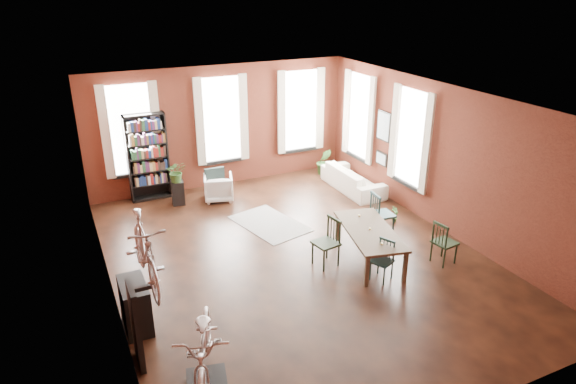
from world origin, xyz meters
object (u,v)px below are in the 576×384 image
dining_chair_b (326,243)px  dining_chair_d (382,214)px  dining_chair_a (382,261)px  console_table (135,306)px  dining_table (369,245)px  white_armchair (218,186)px  cream_sofa (353,175)px  bicycle_floor (203,319)px  dining_chair_c (445,242)px  bookshelf (148,157)px  bike_trainer (207,384)px  plant_stand (178,193)px

dining_chair_b → dining_chair_d: bearing=100.0°
dining_chair_a → console_table: bearing=-121.4°
dining_table → white_armchair: (-1.76, 4.15, 0.03)m
dining_chair_a → cream_sofa: size_ratio=0.37×
dining_chair_d → bicycle_floor: (-4.79, -2.80, 0.64)m
dining_table → cream_sofa: (1.67, 3.28, 0.08)m
white_armchair → console_table: bearing=73.4°
dining_chair_c → bookshelf: 7.32m
bike_trainer → console_table: console_table is taller
dining_chair_d → bicycle_floor: 5.58m
dining_chair_b → bike_trainer: dining_chair_b is taller
dining_table → dining_chair_b: 0.91m
dining_chair_d → bookshelf: bookshelf is taller
white_armchair → cream_sofa: 3.54m
dining_chair_c → console_table: (-5.83, 0.50, -0.04)m
bookshelf → white_armchair: size_ratio=3.06×
dining_chair_b → bike_trainer: 3.79m
cream_sofa → dining_table: bearing=153.0°
bookshelf → bicycle_floor: (-0.65, -6.98, 0.03)m
bookshelf → plant_stand: bearing=-51.7°
white_armchair → plant_stand: 1.01m
bike_trainer → plant_stand: (1.19, 6.32, 0.22)m
dining_chair_c → bike_trainer: bearing=95.8°
dining_table → plant_stand: (-2.75, 4.31, -0.03)m
dining_chair_b → dining_chair_d: 1.84m
bike_trainer → dining_chair_a: bearing=19.0°
dining_chair_a → dining_chair_c: dining_chair_c is taller
white_armchair → bicycle_floor: bicycle_floor is taller
dining_chair_a → dining_chair_c: size_ratio=0.88×
bike_trainer → dining_chair_d: bearing=30.3°
dining_table → white_armchair: white_armchair is taller
dining_chair_b → dining_chair_d: dining_chair_d is taller
cream_sofa → dining_chair_d: bearing=161.8°
cream_sofa → dining_chair_b: bearing=140.5°
dining_table → dining_chair_a: 0.75m
bike_trainer → plant_stand: 6.44m
dining_chair_a → dining_chair_b: (-0.68, 0.90, 0.09)m
bookshelf → dining_chair_a: bearing=-61.6°
dining_table → bookshelf: 6.01m
dining_chair_b → plant_stand: (-1.88, 4.13, -0.18)m
dining_chair_c → plant_stand: (-4.03, 5.03, -0.14)m
white_armchair → bicycle_floor: size_ratio=0.37×
bike_trainer → bicycle_floor: (0.01, 0.01, 1.05)m
bike_trainer → white_armchair: bearing=70.5°
dining_table → bicycle_floor: (-3.93, -2.00, 0.80)m
dining_chair_b → bike_trainer: size_ratio=1.77×
plant_stand → dining_chair_a: bearing=-63.1°
cream_sofa → bookshelf: bearing=71.0°
dining_chair_b → dining_chair_c: bearing=57.9°
plant_stand → cream_sofa: bearing=-13.2°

